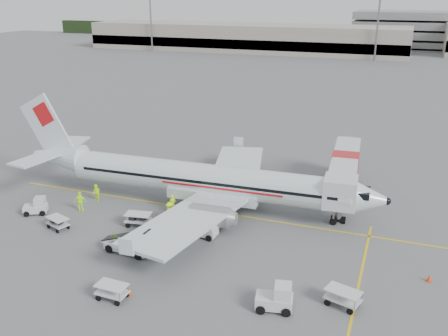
{
  "coord_description": "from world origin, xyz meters",
  "views": [
    {
      "loc": [
        15.71,
        -40.16,
        19.81
      ],
      "look_at": [
        0.0,
        2.0,
        3.8
      ],
      "focal_mm": 40.0,
      "sensor_mm": 36.0,
      "label": 1
    }
  ],
  "objects": [
    {
      "name": "belt_loader",
      "position": [
        -3.86,
        -9.51,
        1.38
      ],
      "size": [
        5.21,
        2.25,
        2.76
      ],
      "primitive_type": null,
      "rotation": [
        0.0,
        0.0,
        -0.07
      ],
      "color": "silver",
      "rests_on": "ground"
    },
    {
      "name": "crew_c",
      "position": [
        -3.33,
        -3.22,
        0.92
      ],
      "size": [
        1.28,
        1.35,
        1.84
      ],
      "primitive_type": "imported",
      "rotation": [
        0.0,
        0.0,
        2.25
      ],
      "color": "#C2FF0F",
      "rests_on": "ground"
    },
    {
      "name": "cart_empty_b",
      "position": [
        13.23,
        -10.94,
        0.6
      ],
      "size": [
        2.59,
        1.96,
        1.2
      ],
      "primitive_type": null,
      "rotation": [
        0.0,
        0.0,
        -0.3
      ],
      "color": "silver",
      "rests_on": "ground"
    },
    {
      "name": "terminal_west",
      "position": [
        -40.0,
        130.0,
        4.5
      ],
      "size": [
        110.0,
        22.0,
        9.0
      ],
      "primitive_type": null,
      "color": "gray",
      "rests_on": "ground"
    },
    {
      "name": "cart_loaded_a",
      "position": [
        -5.5,
        -5.09,
        0.6
      ],
      "size": [
        2.48,
        1.7,
        1.19
      ],
      "primitive_type": null,
      "rotation": [
        0.0,
        0.0,
        0.16
      ],
      "color": "silver",
      "rests_on": "ground"
    },
    {
      "name": "stripe_cross",
      "position": [
        14.0,
        -8.0,
        0.01
      ],
      "size": [
        0.2,
        20.0,
        0.01
      ],
      "primitive_type": "cube",
      "color": "yellow",
      "rests_on": "ground"
    },
    {
      "name": "cart_empty_a",
      "position": [
        -1.55,
        -15.61,
        0.56
      ],
      "size": [
        2.2,
        1.36,
        1.12
      ],
      "primitive_type": null,
      "rotation": [
        0.0,
        0.0,
        -0.04
      ],
      "color": "silver",
      "rests_on": "ground"
    },
    {
      "name": "ground",
      "position": [
        0.0,
        0.0,
        0.0
      ],
      "size": [
        360.0,
        360.0,
        0.0
      ],
      "primitive_type": "plane",
      "color": "#56595B"
    },
    {
      "name": "treeline",
      "position": [
        0.0,
        175.0,
        3.0
      ],
      "size": [
        300.0,
        3.0,
        6.0
      ],
      "primitive_type": null,
      "color": "black",
      "rests_on": "ground"
    },
    {
      "name": "crew_a",
      "position": [
        -3.87,
        -1.5,
        0.89
      ],
      "size": [
        0.73,
        0.56,
        1.79
      ],
      "primitive_type": "imported",
      "rotation": [
        0.0,
        0.0,
        0.21
      ],
      "color": "#C2FF0F",
      "rests_on": "ground"
    },
    {
      "name": "aircraft",
      "position": [
        -1.34,
        0.73,
        4.94
      ],
      "size": [
        36.74,
        29.27,
        9.87
      ],
      "primitive_type": null,
      "rotation": [
        0.0,
        0.0,
        0.03
      ],
      "color": "silver",
      "rests_on": "ground"
    },
    {
      "name": "crew_b",
      "position": [
        -12.29,
        -1.5,
        0.84
      ],
      "size": [
        1.0,
        0.91,
        1.68
      ],
      "primitive_type": "imported",
      "rotation": [
        0.0,
        0.0,
        -0.42
      ],
      "color": "#C2FF0F",
      "rests_on": "ground"
    },
    {
      "name": "tug_mid",
      "position": [
        0.79,
        -4.95,
        0.84
      ],
      "size": [
        2.27,
        1.42,
        1.69
      ],
      "primitive_type": null,
      "rotation": [
        0.0,
        0.0,
        -0.08
      ],
      "color": "silver",
      "rests_on": "ground"
    },
    {
      "name": "stripe_lead",
      "position": [
        0.0,
        0.0,
        0.01
      ],
      "size": [
        44.0,
        0.2,
        0.01
      ],
      "primitive_type": "cube",
      "color": "yellow",
      "rests_on": "ground"
    },
    {
      "name": "cart_loaded_b",
      "position": [
        -11.86,
        -8.08,
        0.54
      ],
      "size": [
        2.35,
        1.86,
        1.07
      ],
      "primitive_type": null,
      "rotation": [
        0.0,
        0.0,
        -0.36
      ],
      "color": "silver",
      "rests_on": "ground"
    },
    {
      "name": "parking_garage",
      "position": [
        25.0,
        160.0,
        7.0
      ],
      "size": [
        62.0,
        24.0,
        14.0
      ],
      "primitive_type": null,
      "color": "slate",
      "rests_on": "ground"
    },
    {
      "name": "tug_aft",
      "position": [
        -15.85,
        -6.21,
        0.81
      ],
      "size": [
        2.42,
        2.04,
        1.62
      ],
      "primitive_type": null,
      "rotation": [
        0.0,
        0.0,
        0.48
      ],
      "color": "silver",
      "rests_on": "ground"
    },
    {
      "name": "mast_center",
      "position": [
        5.0,
        118.0,
        11.0
      ],
      "size": [
        3.2,
        1.2,
        22.0
      ],
      "primitive_type": null,
      "color": "slate",
      "rests_on": "ground"
    },
    {
      "name": "cone_nose",
      "position": [
        18.7,
        -5.76,
        0.3
      ],
      "size": [
        0.36,
        0.36,
        0.6
      ],
      "primitive_type": "cone",
      "color": "#E13C0C",
      "rests_on": "ground"
    },
    {
      "name": "cone_port",
      "position": [
        2.42,
        11.81,
        0.29
      ],
      "size": [
        0.36,
        0.36,
        0.58
      ],
      "primitive_type": "cone",
      "color": "#E13C0C",
      "rests_on": "ground"
    },
    {
      "name": "cone_stbd",
      "position": [
        -0.78,
        -14.81,
        0.35
      ],
      "size": [
        0.43,
        0.43,
        0.7
      ],
      "primitive_type": "cone",
      "color": "#E13C0C",
      "rests_on": "ground"
    },
    {
      "name": "tug_fore",
      "position": [
        9.06,
        -12.89,
        0.94
      ],
      "size": [
        2.65,
        1.83,
        1.87
      ],
      "primitive_type": null,
      "rotation": [
        0.0,
        0.0,
        0.19
      ],
      "color": "silver",
      "rests_on": "ground"
    },
    {
      "name": "jet_bridge",
      "position": [
        10.64,
        8.05,
        2.29
      ],
      "size": [
        4.54,
        17.62,
        4.57
      ],
      "primitive_type": null,
      "rotation": [
        0.0,
        0.0,
        0.07
      ],
      "color": "silver",
      "rests_on": "ground"
    },
    {
      "name": "crew_d",
      "position": [
        -12.27,
        -4.15,
        0.96
      ],
      "size": [
        1.22,
        0.79,
        1.93
      ],
      "primitive_type": "imported",
      "rotation": [
        0.0,
        0.0,
        3.45
      ],
      "color": "#C2FF0F",
      "rests_on": "ground"
    },
    {
      "name": "mast_west",
      "position": [
        -70.0,
        118.0,
        11.0
      ],
      "size": [
        3.2,
        1.2,
        22.0
      ],
      "primitive_type": null,
      "color": "slate",
      "rests_on": "ground"
    }
  ]
}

